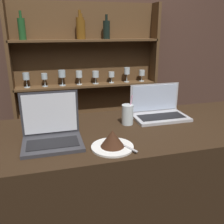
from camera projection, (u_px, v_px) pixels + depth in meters
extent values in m
cube|color=black|center=(118.00, 199.00, 1.59)|extent=(1.98, 0.70, 0.95)
cube|color=#4C3328|center=(82.00, 45.00, 2.51)|extent=(7.00, 0.06, 2.70)
cube|color=brown|center=(14.00, 98.00, 2.38)|extent=(0.03, 0.18, 1.75)
cube|color=brown|center=(152.00, 89.00, 2.73)|extent=(0.03, 0.18, 1.75)
cube|color=brown|center=(87.00, 92.00, 2.63)|extent=(1.45, 0.02, 1.75)
cube|color=brown|center=(89.00, 125.00, 2.67)|extent=(1.41, 0.18, 0.02)
cube|color=brown|center=(88.00, 85.00, 2.53)|extent=(1.41, 0.18, 0.02)
cube|color=brown|center=(86.00, 40.00, 2.39)|extent=(1.41, 0.18, 0.02)
cylinder|color=silver|center=(27.00, 87.00, 2.38)|extent=(0.06, 0.06, 0.01)
cylinder|color=silver|center=(27.00, 83.00, 2.37)|extent=(0.01, 0.01, 0.07)
cylinder|color=silver|center=(26.00, 76.00, 2.35)|extent=(0.06, 0.06, 0.06)
cylinder|color=silver|center=(45.00, 86.00, 2.42)|extent=(0.05, 0.05, 0.01)
cylinder|color=silver|center=(45.00, 83.00, 2.41)|extent=(0.01, 0.01, 0.07)
cylinder|color=silver|center=(44.00, 76.00, 2.39)|extent=(0.06, 0.06, 0.06)
cylinder|color=silver|center=(63.00, 85.00, 2.46)|extent=(0.06, 0.06, 0.01)
cylinder|color=silver|center=(62.00, 81.00, 2.45)|extent=(0.01, 0.01, 0.08)
cylinder|color=silver|center=(62.00, 74.00, 2.43)|extent=(0.07, 0.07, 0.07)
cylinder|color=silver|center=(79.00, 84.00, 2.50)|extent=(0.06, 0.06, 0.01)
cylinder|color=silver|center=(79.00, 81.00, 2.49)|extent=(0.01, 0.01, 0.07)
cylinder|color=silver|center=(79.00, 74.00, 2.47)|extent=(0.06, 0.06, 0.07)
cylinder|color=silver|center=(96.00, 83.00, 2.55)|extent=(0.06, 0.06, 0.01)
cylinder|color=silver|center=(96.00, 80.00, 2.53)|extent=(0.01, 0.01, 0.06)
cylinder|color=silver|center=(96.00, 74.00, 2.51)|extent=(0.07, 0.07, 0.06)
cylinder|color=silver|center=(111.00, 83.00, 2.59)|extent=(0.05, 0.05, 0.01)
cylinder|color=silver|center=(111.00, 80.00, 2.58)|extent=(0.01, 0.01, 0.06)
cylinder|color=silver|center=(111.00, 74.00, 2.56)|extent=(0.06, 0.06, 0.05)
cylinder|color=silver|center=(127.00, 82.00, 2.63)|extent=(0.05, 0.05, 0.01)
cylinder|color=silver|center=(127.00, 78.00, 2.61)|extent=(0.01, 0.01, 0.08)
cylinder|color=silver|center=(127.00, 71.00, 2.59)|extent=(0.06, 0.06, 0.07)
cylinder|color=silver|center=(142.00, 81.00, 2.67)|extent=(0.06, 0.06, 0.01)
cylinder|color=silver|center=(142.00, 78.00, 2.66)|extent=(0.01, 0.01, 0.06)
cylinder|color=silver|center=(142.00, 73.00, 2.64)|extent=(0.06, 0.06, 0.06)
cylinder|color=brown|center=(80.00, 28.00, 2.34)|extent=(0.07, 0.07, 0.20)
cylinder|color=brown|center=(80.00, 14.00, 2.30)|extent=(0.03, 0.03, 0.07)
cylinder|color=#1E4C23|center=(22.00, 29.00, 2.21)|extent=(0.06, 0.06, 0.18)
cylinder|color=#1E4C23|center=(20.00, 14.00, 2.18)|extent=(0.02, 0.02, 0.06)
cylinder|color=brown|center=(82.00, 30.00, 2.35)|extent=(0.07, 0.07, 0.17)
cylinder|color=brown|center=(81.00, 17.00, 2.31)|extent=(0.03, 0.03, 0.06)
cylinder|color=black|center=(106.00, 30.00, 2.41)|extent=(0.07, 0.07, 0.17)
cylinder|color=black|center=(106.00, 17.00, 2.37)|extent=(0.02, 0.02, 0.06)
cube|color=#333338|center=(53.00, 144.00, 1.24)|extent=(0.30, 0.22, 0.02)
cube|color=black|center=(53.00, 143.00, 1.23)|extent=(0.25, 0.12, 0.00)
cube|color=#333338|center=(50.00, 113.00, 1.30)|extent=(0.30, 0.00, 0.24)
cube|color=white|center=(50.00, 113.00, 1.30)|extent=(0.27, 0.01, 0.21)
cube|color=#ADADB2|center=(160.00, 117.00, 1.62)|extent=(0.35, 0.22, 0.02)
cube|color=black|center=(161.00, 116.00, 1.60)|extent=(0.29, 0.12, 0.00)
cube|color=#ADADB2|center=(154.00, 98.00, 1.68)|extent=(0.35, 0.00, 0.19)
cube|color=silver|center=(155.00, 98.00, 1.68)|extent=(0.32, 0.01, 0.17)
cylinder|color=white|center=(112.00, 147.00, 1.22)|extent=(0.21, 0.21, 0.01)
cone|color=#381E11|center=(112.00, 138.00, 1.21)|extent=(0.12, 0.12, 0.08)
cube|color=#B7B7BC|center=(125.00, 146.00, 1.22)|extent=(0.08, 0.16, 0.00)
cylinder|color=silver|center=(127.00, 115.00, 1.51)|extent=(0.07, 0.07, 0.12)
cylinder|color=#EA9EC6|center=(130.00, 110.00, 1.50)|extent=(0.04, 0.01, 0.18)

